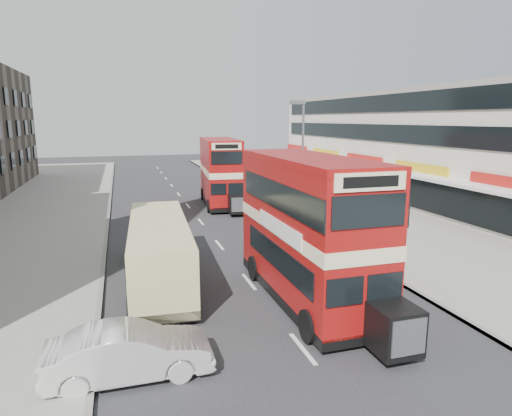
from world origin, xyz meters
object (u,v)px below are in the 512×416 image
object	(u,v)px
bus_second	(220,172)
car_right_c	(233,188)
cyclist	(251,203)
pedestrian_far	(278,184)
car_right_b	(254,205)
pedestrian_near	(347,215)
car_left_front	(130,352)
coach	(159,249)
bus_main	(308,229)
car_right_a	(295,221)
street_lamp	(302,152)

from	to	relation	value
bus_second	car_right_c	distance (m)	4.86
cyclist	pedestrian_far	bearing A→B (deg)	51.80
car_right_c	cyclist	bearing A→B (deg)	0.81
car_right_b	pedestrian_near	size ratio (longest dim) A/B	2.60
car_left_front	pedestrian_far	bearing A→B (deg)	-27.03
coach	car_left_front	xyz separation A→B (m)	(-1.44, -7.23, -0.74)
bus_main	car_right_b	bearing A→B (deg)	-99.92
coach	pedestrian_far	xyz separation A→B (m)	(12.43, 19.79, -0.48)
bus_main	pedestrian_near	distance (m)	12.17
bus_main	pedestrian_far	size ratio (longest dim) A/B	5.86
coach	car_left_front	world-z (taller)	coach
car_right_a	cyclist	bearing A→B (deg)	-161.50
car_right_c	pedestrian_near	bearing A→B (deg)	20.17
bus_second	coach	world-z (taller)	bus_second
car_right_c	pedestrian_far	world-z (taller)	pedestrian_far
street_lamp	car_right_b	distance (m)	6.20
street_lamp	car_right_c	distance (m)	12.45
car_right_a	car_right_c	size ratio (longest dim) A/B	1.02
pedestrian_far	cyclist	size ratio (longest dim) A/B	0.77
street_lamp	bus_main	xyz separation A→B (m)	(-4.90, -12.53, -1.94)
car_left_front	car_right_a	size ratio (longest dim) A/B	1.07
pedestrian_far	bus_second	bearing A→B (deg)	-143.31
street_lamp	cyclist	bearing A→B (deg)	119.82
car_right_a	pedestrian_far	size ratio (longest dim) A/B	2.49
pedestrian_near	car_right_b	bearing A→B (deg)	-60.44
bus_main	car_right_a	distance (m)	11.38
bus_second	car_right_b	bearing A→B (deg)	120.73
car_right_b	street_lamp	bearing A→B (deg)	24.41
bus_main	pedestrian_near	xyz separation A→B (m)	(6.99, 9.78, -1.91)
bus_main	car_right_c	bearing A→B (deg)	-97.65
car_left_front	pedestrian_near	size ratio (longest dim) A/B	2.83
bus_second	pedestrian_near	size ratio (longest dim) A/B	6.11
street_lamp	car_right_a	xyz separation A→B (m)	(-1.21, -2.00, -4.18)
pedestrian_near	car_right_a	bearing A→B (deg)	-14.95
bus_main	car_right_c	distance (m)	24.44
street_lamp	car_right_c	xyz separation A→B (m)	(-1.80, 11.62, -4.08)
coach	pedestrian_far	distance (m)	23.37
coach	cyclist	distance (m)	15.14
street_lamp	pedestrian_near	world-z (taller)	street_lamp
cyclist	street_lamp	bearing A→B (deg)	-64.47
street_lamp	bus_main	bearing A→B (deg)	-111.35
bus_main	coach	xyz separation A→B (m)	(-5.28, 3.70, -1.38)
car_left_front	pedestrian_near	distance (m)	19.11
pedestrian_near	pedestrian_far	xyz separation A→B (m)	(0.16, 13.70, 0.05)
pedestrian_near	car_left_front	bearing A→B (deg)	41.90
bus_second	cyclist	world-z (taller)	bus_second
pedestrian_near	coach	bearing A→B (deg)	24.12
car_right_c	pedestrian_near	world-z (taller)	pedestrian_near
coach	car_right_c	distance (m)	22.11
pedestrian_near	pedestrian_far	world-z (taller)	pedestrian_far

